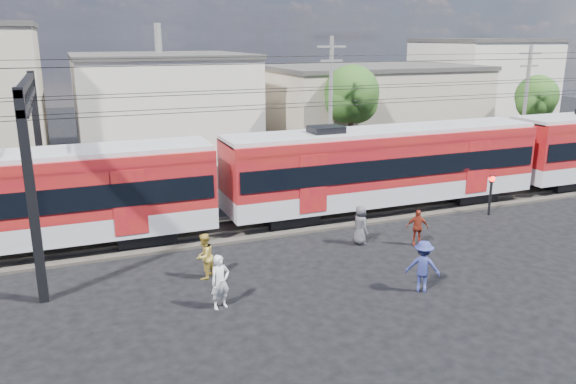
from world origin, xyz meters
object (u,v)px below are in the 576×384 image
commuter_train (388,164)px  pedestrian_a (220,282)px  car_silver (544,158)px  crossing_signal (491,188)px  pedestrian_c (423,266)px

commuter_train → pedestrian_a: (-10.47, -7.12, -1.50)m
commuter_train → pedestrian_a: 12.75m
car_silver → crossing_signal: (-10.33, -6.78, 0.67)m
pedestrian_a → crossing_signal: (14.80, 4.65, 0.49)m
commuter_train → crossing_signal: size_ratio=25.05×
pedestrian_c → car_silver: 22.41m
crossing_signal → commuter_train: bearing=150.3°
pedestrian_a → pedestrian_c: bearing=-25.6°
pedestrian_c → crossing_signal: size_ratio=0.91×
crossing_signal → pedestrian_a: bearing=-162.6°
pedestrian_c → crossing_signal: (8.07, 6.01, 0.48)m
pedestrian_a → crossing_signal: bearing=3.2°
pedestrian_a → crossing_signal: 15.52m
car_silver → crossing_signal: bearing=127.4°
pedestrian_c → crossing_signal: 10.07m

